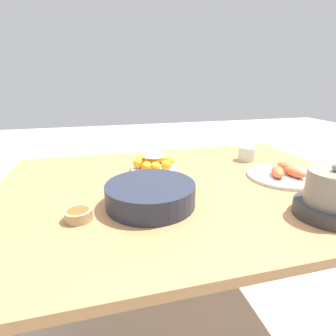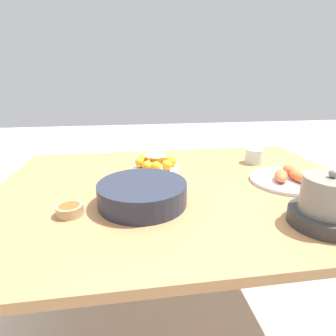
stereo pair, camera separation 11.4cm
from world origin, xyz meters
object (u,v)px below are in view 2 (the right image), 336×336
at_px(cup_near, 254,156).
at_px(cake_plate, 156,164).
at_px(serving_bowl, 142,192).
at_px(dining_table, 182,202).
at_px(seafood_platter, 288,179).
at_px(warming_pot, 327,205).
at_px(sauce_bowl, 70,210).

bearing_deg(cup_near, cake_plate, 3.99).
bearing_deg(serving_bowl, dining_table, -138.47).
bearing_deg(seafood_platter, cake_plate, -24.04).
bearing_deg(warming_pot, cake_plate, -51.83).
distance_m(dining_table, cake_plate, 0.24).
bearing_deg(cake_plate, serving_bowl, 76.93).
distance_m(serving_bowl, warming_pot, 0.56).
height_order(serving_bowl, seafood_platter, serving_bowl).
height_order(dining_table, cake_plate, cake_plate).
bearing_deg(sauce_bowl, cup_near, -152.50).
relative_size(cake_plate, serving_bowl, 0.72).
bearing_deg(seafood_platter, sauce_bowl, 10.41).
bearing_deg(warming_pot, serving_bowl, -22.44).
xyz_separation_m(dining_table, warming_pot, (-0.35, 0.36, 0.15)).
bearing_deg(cake_plate, seafood_platter, 155.96).
distance_m(cake_plate, seafood_platter, 0.58).
distance_m(cake_plate, cup_near, 0.51).
bearing_deg(cup_near, seafood_platter, 94.81).
relative_size(seafood_platter, warming_pot, 1.51).
xyz_separation_m(dining_table, cake_plate, (0.09, -0.20, 0.11)).
relative_size(dining_table, serving_bowl, 4.85).
height_order(cake_plate, seafood_platter, cake_plate).
bearing_deg(seafood_platter, cup_near, -85.19).
height_order(sauce_bowl, warming_pot, warming_pot).
relative_size(sauce_bowl, cup_near, 0.95).
bearing_deg(serving_bowl, sauce_bowl, 11.21).
relative_size(cake_plate, cup_near, 2.49).
xyz_separation_m(serving_bowl, sauce_bowl, (0.23, 0.05, -0.02)).
relative_size(cake_plate, warming_pot, 1.09).
bearing_deg(serving_bowl, cake_plate, -103.07).
xyz_separation_m(serving_bowl, warming_pot, (-0.52, 0.22, 0.02)).
bearing_deg(dining_table, warming_pot, 134.18).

